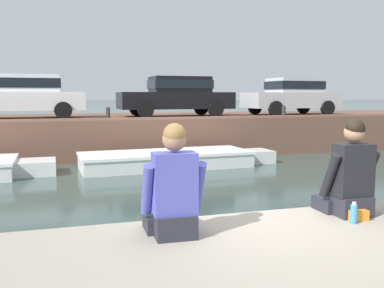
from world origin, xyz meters
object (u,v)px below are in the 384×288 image
(boat_moored_central_white, at_px, (174,159))
(bottle_drink, at_px, (354,214))
(mooring_bollard_mid, at_px, (108,113))
(person_seated_left, at_px, (173,193))
(car_centre_black, at_px, (177,95))
(person_seated_right, at_px, (349,178))
(mooring_bollard_east, at_px, (284,111))
(car_left_inner_white, at_px, (26,95))
(car_right_inner_silver, at_px, (292,95))

(boat_moored_central_white, xyz_separation_m, bottle_drink, (-0.64, -9.30, 0.85))
(mooring_bollard_mid, height_order, person_seated_left, person_seated_left)
(bottle_drink, bearing_deg, boat_moored_central_white, 86.06)
(car_centre_black, xyz_separation_m, person_seated_right, (-1.56, -12.68, -0.86))
(boat_moored_central_white, distance_m, car_centre_black, 4.30)
(mooring_bollard_east, height_order, person_seated_right, person_seated_right)
(car_left_inner_white, height_order, mooring_bollard_east, car_left_inner_white)
(car_centre_black, bearing_deg, person_seated_left, -104.89)
(mooring_bollard_mid, distance_m, person_seated_right, 10.91)
(car_left_inner_white, height_order, car_right_inner_silver, same)
(car_left_inner_white, distance_m, mooring_bollard_east, 9.36)
(boat_moored_central_white, bearing_deg, bottle_drink, -93.94)
(car_centre_black, bearing_deg, mooring_bollard_mid, -147.08)
(car_right_inner_silver, distance_m, person_seated_left, 15.37)
(car_left_inner_white, xyz_separation_m, person_seated_right, (3.94, -12.68, -0.86))
(car_centre_black, xyz_separation_m, mooring_bollard_east, (3.65, -1.85, -0.61))
(bottle_drink, bearing_deg, person_seated_left, 174.74)
(car_right_inner_silver, bearing_deg, mooring_bollard_mid, -166.82)
(car_right_inner_silver, height_order, mooring_bollard_mid, car_right_inner_silver)
(car_left_inner_white, height_order, car_centre_black, same)
(car_centre_black, bearing_deg, boat_moored_central_white, -106.29)
(person_seated_left, height_order, person_seated_right, same)
(person_seated_left, bearing_deg, person_seated_right, 3.85)
(car_left_inner_white, relative_size, mooring_bollard_mid, 9.26)
(mooring_bollard_mid, bearing_deg, car_right_inner_silver, 13.18)
(mooring_bollard_mid, bearing_deg, boat_moored_central_white, -45.39)
(mooring_bollard_east, relative_size, person_seated_left, 0.46)
(mooring_bollard_east, bearing_deg, car_left_inner_white, 168.58)
(boat_moored_central_white, xyz_separation_m, car_right_inner_silver, (6.12, 3.66, 1.98))
(person_seated_right, relative_size, bottle_drink, 4.73)
(mooring_bollard_mid, xyz_separation_m, bottle_drink, (1.15, -11.11, -0.53))
(mooring_bollard_mid, xyz_separation_m, person_seated_right, (1.30, -10.83, -0.25))
(mooring_bollard_mid, distance_m, person_seated_left, 10.97)
(mooring_bollard_mid, xyz_separation_m, person_seated_left, (-0.55, -10.95, -0.25))
(car_right_inner_silver, bearing_deg, bottle_drink, -117.54)
(person_seated_left, bearing_deg, car_right_inner_silver, 56.57)
(car_right_inner_silver, distance_m, mooring_bollard_mid, 8.14)
(boat_moored_central_white, height_order, mooring_bollard_east, mooring_bollard_east)
(bottle_drink, bearing_deg, car_right_inner_silver, 62.46)
(car_right_inner_silver, height_order, person_seated_right, car_right_inner_silver)
(person_seated_left, distance_m, bottle_drink, 1.72)
(car_right_inner_silver, xyz_separation_m, mooring_bollard_mid, (-7.91, -1.85, -0.61))
(car_centre_black, relative_size, person_seated_right, 4.59)
(car_left_inner_white, height_order, mooring_bollard_mid, car_left_inner_white)
(bottle_drink, bearing_deg, person_seated_right, 61.92)
(mooring_bollard_mid, relative_size, bottle_drink, 2.18)
(car_right_inner_silver, relative_size, mooring_bollard_mid, 9.02)
(person_seated_right, bearing_deg, boat_moored_central_white, 86.89)
(car_left_inner_white, relative_size, car_right_inner_silver, 1.03)
(car_centre_black, distance_m, bottle_drink, 13.12)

